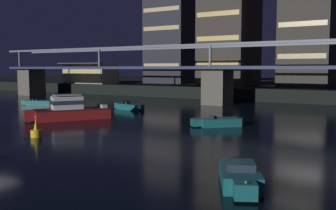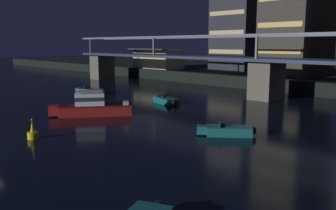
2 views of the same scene
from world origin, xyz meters
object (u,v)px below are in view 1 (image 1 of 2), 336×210
object	(u,v)px
speedboat_near_right	(218,122)
speedboat_mid_right	(129,107)
tower_central	(310,11)
speedboat_mid_left	(240,177)
tower_west_tall	(230,28)
waterfront_pavilion	(90,74)
channel_buoy	(36,131)
river_bridge	(218,76)
cabin_cruiser_near_left	(70,110)
tower_west_low	(170,38)
speedboat_near_center	(39,103)

from	to	relation	value
speedboat_near_right	speedboat_mid_right	world-z (taller)	same
tower_central	speedboat_mid_right	world-z (taller)	tower_central
speedboat_mid_left	speedboat_mid_right	xyz separation A→B (m)	(-25.02, 24.72, 0.00)
tower_west_tall	speedboat_near_right	size ratio (longest dim) A/B	5.16
waterfront_pavilion	channel_buoy	bearing A→B (deg)	-52.12
river_bridge	tower_west_tall	xyz separation A→B (m)	(-5.16, 18.03, 9.22)
river_bridge	cabin_cruiser_near_left	xyz separation A→B (m)	(-6.98, -24.75, -3.45)
speedboat_mid_right	channel_buoy	bearing A→B (deg)	-73.88
tower_west_tall	speedboat_mid_left	bearing A→B (deg)	-67.89
speedboat_near_right	channel_buoy	distance (m)	16.79
speedboat_mid_left	speedboat_mid_right	size ratio (longest dim) A/B	0.95
river_bridge	tower_west_low	world-z (taller)	tower_west_low
speedboat_mid_right	tower_central	bearing A→B (deg)	63.61
tower_central	speedboat_near_right	xyz separation A→B (m)	(-0.39, -42.12, -15.97)
cabin_cruiser_near_left	speedboat_mid_left	size ratio (longest dim) A/B	1.77
tower_west_low	speedboat_near_center	bearing A→B (deg)	-92.05
waterfront_pavilion	speedboat_mid_right	size ratio (longest dim) A/B	2.38
speedboat_near_center	channel_buoy	distance (m)	28.31
tower_west_tall	speedboat_near_center	world-z (taller)	tower_west_tall
tower_west_low	tower_west_tall	distance (m)	16.82
cabin_cruiser_near_left	speedboat_near_right	world-z (taller)	cabin_cruiser_near_left
waterfront_pavilion	channel_buoy	world-z (taller)	waterfront_pavilion
waterfront_pavilion	speedboat_near_right	xyz separation A→B (m)	(46.32, -32.91, -4.02)
tower_west_tall	speedboat_near_right	world-z (taller)	tower_west_tall
speedboat_near_center	speedboat_mid_left	bearing A→B (deg)	-28.96
river_bridge	speedboat_near_right	bearing A→B (deg)	-66.52
waterfront_pavilion	speedboat_mid_left	size ratio (longest dim) A/B	2.50
cabin_cruiser_near_left	channel_buoy	distance (m)	10.86
speedboat_mid_left	speedboat_mid_right	distance (m)	35.17
speedboat_mid_right	speedboat_near_center	bearing A→B (deg)	-171.14
tower_central	speedboat_near_center	size ratio (longest dim) A/B	5.68
speedboat_mid_right	channel_buoy	size ratio (longest dim) A/B	2.96
speedboat_near_center	channel_buoy	size ratio (longest dim) A/B	2.87
speedboat_near_center	channel_buoy	world-z (taller)	channel_buoy
tower_west_tall	tower_central	distance (m)	15.23
river_bridge	speedboat_mid_right	size ratio (longest dim) A/B	17.68
tower_west_tall	speedboat_near_right	distance (m)	43.64
river_bridge	speedboat_mid_right	bearing A→B (deg)	-119.68
tower_central	channel_buoy	bearing A→B (deg)	-101.21
tower_west_low	speedboat_mid_right	xyz separation A→B (m)	(13.99, -35.13, -12.27)
speedboat_near_right	tower_west_tall	bearing A→B (deg)	110.10
waterfront_pavilion	speedboat_mid_left	world-z (taller)	waterfront_pavilion
tower_west_low	speedboat_near_right	distance (m)	54.18
tower_west_low	tower_west_tall	xyz separation A→B (m)	(16.31, -3.98, 1.03)
cabin_cruiser_near_left	tower_west_low	bearing A→B (deg)	107.22
waterfront_pavilion	tower_west_low	bearing A→B (deg)	32.71
tower_central	speedboat_mid_left	bearing A→B (deg)	-82.25
river_bridge	speedboat_mid_right	distance (m)	15.65
speedboat_mid_right	speedboat_near_right	bearing A→B (deg)	-25.36
speedboat_mid_right	tower_west_tall	bearing A→B (deg)	85.75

